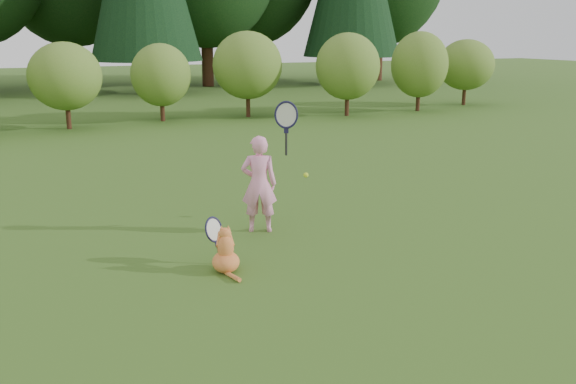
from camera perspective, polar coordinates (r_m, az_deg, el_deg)
name	(u,v)px	position (r m, az deg, el deg)	size (l,w,h in m)	color
ground	(299,265)	(7.77, 1.01, -6.47)	(100.00, 100.00, 0.00)	#315217
shrub_row	(117,79)	(19.89, -14.94, 9.71)	(28.00, 3.00, 2.80)	#547D26
child	(260,182)	(8.87, -2.51, 0.93)	(0.79, 0.52, 2.04)	#FF98C5
cat	(225,248)	(7.52, -5.62, -4.96)	(0.48, 0.80, 0.74)	#CE4D27
tennis_ball	(306,175)	(9.48, 1.60, 1.52)	(0.08, 0.08, 0.08)	#D3EA1B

